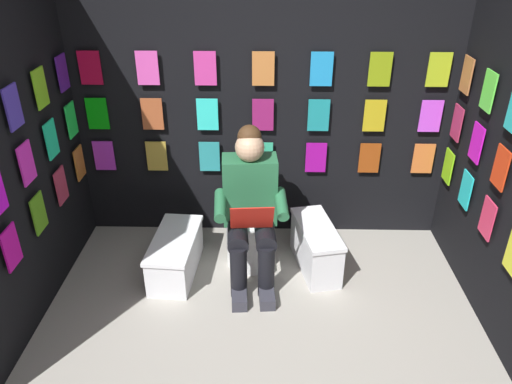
# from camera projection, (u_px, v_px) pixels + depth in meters

# --- Properties ---
(display_wall_back) EXTENTS (3.14, 0.14, 2.34)m
(display_wall_back) POSITION_uv_depth(u_px,v_px,m) (263.00, 103.00, 3.94)
(display_wall_back) COLOR black
(display_wall_back) RESTS_ON ground
(display_wall_right) EXTENTS (0.14, 1.96, 2.34)m
(display_wall_right) POSITION_uv_depth(u_px,v_px,m) (11.00, 152.00, 3.07)
(display_wall_right) COLOR black
(display_wall_right) RESTS_ON ground
(toilet) EXTENTS (0.42, 0.57, 0.77)m
(toilet) POSITION_uv_depth(u_px,v_px,m) (250.00, 223.00, 3.92)
(toilet) COLOR white
(toilet) RESTS_ON ground
(person_reading) EXTENTS (0.55, 0.71, 1.19)m
(person_reading) POSITION_uv_depth(u_px,v_px,m) (251.00, 207.00, 3.59)
(person_reading) COLOR #286B42
(person_reading) RESTS_ON ground
(comic_longbox_near) EXTENTS (0.39, 0.69, 0.38)m
(comic_longbox_near) POSITION_uv_depth(u_px,v_px,m) (316.00, 247.00, 3.86)
(comic_longbox_near) COLOR silver
(comic_longbox_near) RESTS_ON ground
(comic_longbox_far) EXTENTS (0.36, 0.72, 0.32)m
(comic_longbox_far) POSITION_uv_depth(u_px,v_px,m) (176.00, 255.00, 3.82)
(comic_longbox_far) COLOR silver
(comic_longbox_far) RESTS_ON ground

